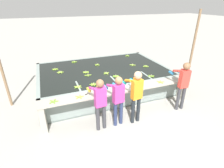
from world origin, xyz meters
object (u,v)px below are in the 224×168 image
object	(u,v)px
banana_bunch_floating_0	(74,62)
banana_bunch_floating_11	(88,75)
banana_bunch_floating_2	(78,87)
support_post_left	(0,64)
banana_bunch_floating_9	(60,72)
banana_bunch_floating_6	(86,72)
banana_bunch_floating_8	(106,73)
banana_bunch_ledge_0	(161,82)
worker_1	(118,97)
banana_bunch_floating_4	(93,84)
knife_1	(89,93)
support_post_right	(192,52)
banana_bunch_floating_10	(146,66)
worker_3	(183,82)
banana_bunch_floating_1	(151,76)
banana_bunch_floating_3	(55,69)
banana_bunch_floating_7	(97,65)
banana_bunch_ledge_1	(54,101)
banana_bunch_floating_12	(127,56)
worker_0	(100,100)
banana_bunch_ledge_2	(79,97)
knife_0	(136,87)
banana_bunch_floating_13	(133,65)
worker_2	(136,92)

from	to	relation	value
banana_bunch_floating_0	banana_bunch_floating_11	xyz separation A→B (m)	(0.21, -1.78, 0.00)
banana_bunch_floating_2	support_post_left	xyz separation A→B (m)	(-2.28, 1.22, 0.70)
banana_bunch_floating_2	banana_bunch_floating_9	bearing A→B (deg)	104.49
banana_bunch_floating_2	banana_bunch_floating_6	world-z (taller)	same
banana_bunch_floating_8	banana_bunch_ledge_0	size ratio (longest dim) A/B	0.99
worker_1	banana_bunch_floating_2	bearing A→B (deg)	129.05
banana_bunch_floating_4	knife_1	distance (m)	0.63
banana_bunch_floating_6	support_post_right	distance (m)	4.38
banana_bunch_floating_11	knife_1	size ratio (longest dim) A/B	0.82
banana_bunch_floating_4	banana_bunch_floating_6	xyz separation A→B (m)	(0.02, 1.19, 0.00)
banana_bunch_floating_11	banana_bunch_ledge_0	distance (m)	2.68
banana_bunch_floating_2	banana_bunch_floating_11	world-z (taller)	same
banana_bunch_floating_9	support_post_left	size ratio (longest dim) A/B	0.09
support_post_right	banana_bunch_floating_10	bearing A→B (deg)	152.63
worker_3	banana_bunch_floating_1	world-z (taller)	worker_3
banana_bunch_floating_3	banana_bunch_floating_7	distance (m)	1.79
banana_bunch_ledge_1	support_post_right	world-z (taller)	support_post_right
banana_bunch_floating_3	knife_1	xyz separation A→B (m)	(0.78, -2.53, -0.01)
banana_bunch_floating_1	banana_bunch_ledge_1	distance (m)	3.62
worker_3	banana_bunch_floating_8	xyz separation A→B (m)	(-2.02, 1.95, -0.13)
banana_bunch_floating_12	banana_bunch_ledge_0	size ratio (longest dim) A/B	1.00
banana_bunch_floating_9	banana_bunch_floating_0	bearing A→B (deg)	55.80
banana_bunch_floating_6	banana_bunch_floating_12	size ratio (longest dim) A/B	1.01
banana_bunch_floating_8	banana_bunch_ledge_0	world-z (taller)	banana_bunch_ledge_0
banana_bunch_floating_11	banana_bunch_ledge_1	world-z (taller)	banana_bunch_ledge_1
banana_bunch_floating_2	banana_bunch_floating_1	bearing A→B (deg)	-1.93
worker_0	worker_3	size ratio (longest dim) A/B	0.94
worker_0	banana_bunch_floating_12	size ratio (longest dim) A/B	5.81
worker_1	banana_bunch_ledge_0	size ratio (longest dim) A/B	5.75
banana_bunch_floating_8	knife_1	world-z (taller)	banana_bunch_floating_8
worker_3	banana_bunch_floating_1	bearing A→B (deg)	116.46
banana_bunch_floating_0	banana_bunch_ledge_2	xyz separation A→B (m)	(-0.43, -3.31, 0.00)
banana_bunch_floating_2	banana_bunch_ledge_0	bearing A→B (deg)	-13.66
support_post_right	banana_bunch_floating_8	bearing A→B (deg)	168.71
banana_bunch_floating_8	banana_bunch_ledge_1	distance (m)	2.55
banana_bunch_floating_3	banana_bunch_floating_11	bearing A→B (deg)	-44.98
worker_3	banana_bunch_floating_11	xyz separation A→B (m)	(-2.73, 2.01, -0.13)
banana_bunch_floating_10	banana_bunch_floating_11	distance (m)	2.58
banana_bunch_ledge_1	banana_bunch_ledge_2	xyz separation A→B (m)	(0.73, 0.00, 0.00)
knife_0	knife_1	xyz separation A→B (m)	(-1.56, 0.16, 0.00)
banana_bunch_floating_9	support_post_right	size ratio (longest dim) A/B	0.09
banana_bunch_floating_12	banana_bunch_floating_13	world-z (taller)	same
worker_3	banana_bunch_floating_7	xyz separation A→B (m)	(-2.06, 3.02, -0.13)
banana_bunch_floating_13	banana_bunch_ledge_2	bearing A→B (deg)	-144.67
banana_bunch_floating_4	banana_bunch_floating_6	world-z (taller)	same
banana_bunch_floating_6	banana_bunch_floating_13	xyz separation A→B (m)	(2.13, 0.10, 0.00)
worker_2	banana_bunch_floating_7	xyz separation A→B (m)	(-0.27, 3.10, -0.12)
banana_bunch_floating_2	support_post_right	size ratio (longest dim) A/B	0.09
banana_bunch_floating_8	support_post_right	bearing A→B (deg)	-11.29
banana_bunch_floating_1	banana_bunch_floating_9	size ratio (longest dim) A/B	1.00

